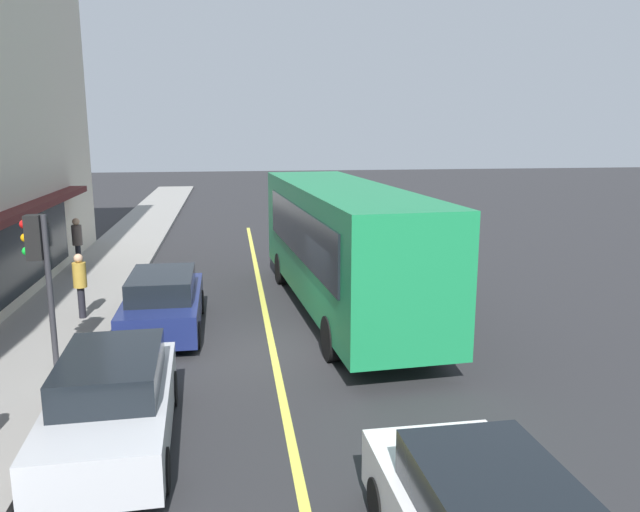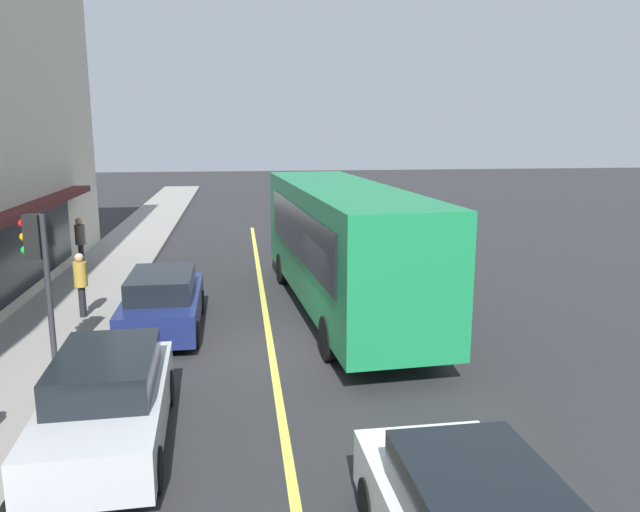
# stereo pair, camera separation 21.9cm
# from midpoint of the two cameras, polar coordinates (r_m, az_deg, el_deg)

# --- Properties ---
(ground) EXTENTS (120.00, 120.00, 0.00)m
(ground) POSITION_cam_midpoint_polar(r_m,az_deg,el_deg) (14.50, -4.05, -8.65)
(ground) COLOR #28282B
(sidewalk) EXTENTS (80.00, 2.86, 0.15)m
(sidewalk) POSITION_cam_midpoint_polar(r_m,az_deg,el_deg) (15.15, -24.76, -8.53)
(sidewalk) COLOR gray
(sidewalk) RESTS_ON ground
(lane_centre_stripe) EXTENTS (36.00, 0.16, 0.01)m
(lane_centre_stripe) POSITION_cam_midpoint_polar(r_m,az_deg,el_deg) (14.50, -4.05, -8.63)
(lane_centre_stripe) COLOR #D8D14C
(lane_centre_stripe) RESTS_ON ground
(bus) EXTENTS (11.28, 3.31, 3.50)m
(bus) POSITION_cam_midpoint_polar(r_m,az_deg,el_deg) (16.98, 2.37, 1.35)
(bus) COLOR #197F47
(bus) RESTS_ON ground
(traffic_light) EXTENTS (0.30, 0.52, 3.20)m
(traffic_light) POSITION_cam_midpoint_polar(r_m,az_deg,el_deg) (13.64, -24.06, 0.10)
(traffic_light) COLOR #2D2D33
(traffic_light) RESTS_ON sidewalk
(car_silver) EXTENTS (4.37, 2.00, 1.52)m
(car_silver) POSITION_cam_midpoint_polar(r_m,az_deg,el_deg) (10.71, -18.34, -12.57)
(car_silver) COLOR #B7BABF
(car_silver) RESTS_ON ground
(car_navy) EXTENTS (4.32, 1.89, 1.52)m
(car_navy) POSITION_cam_midpoint_polar(r_m,az_deg,el_deg) (16.07, -13.79, -4.13)
(car_navy) COLOR navy
(car_navy) RESTS_ON ground
(pedestrian_mid_block) EXTENTS (0.34, 0.34, 1.81)m
(pedestrian_mid_block) POSITION_cam_midpoint_polar(r_m,az_deg,el_deg) (23.19, -20.85, 1.54)
(pedestrian_mid_block) COLOR black
(pedestrian_mid_block) RESTS_ON sidewalk
(pedestrian_near_storefront) EXTENTS (0.34, 0.34, 1.71)m
(pedestrian_near_storefront) POSITION_cam_midpoint_polar(r_m,az_deg,el_deg) (17.29, -20.73, -1.97)
(pedestrian_near_storefront) COLOR black
(pedestrian_near_storefront) RESTS_ON sidewalk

